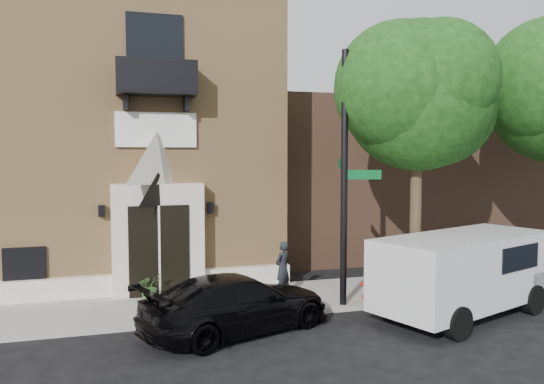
# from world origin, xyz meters

# --- Properties ---
(ground) EXTENTS (120.00, 120.00, 0.00)m
(ground) POSITION_xyz_m (0.00, 0.00, 0.00)
(ground) COLOR black
(ground) RESTS_ON ground
(sidewalk) EXTENTS (42.00, 3.00, 0.15)m
(sidewalk) POSITION_xyz_m (1.00, 1.50, 0.07)
(sidewalk) COLOR gray
(sidewalk) RESTS_ON ground
(church) EXTENTS (12.20, 11.01, 9.30)m
(church) POSITION_xyz_m (-2.99, 7.95, 4.63)
(church) COLOR tan
(church) RESTS_ON ground
(neighbour_building) EXTENTS (18.00, 8.00, 6.40)m
(neighbour_building) POSITION_xyz_m (12.00, 9.00, 3.20)
(neighbour_building) COLOR brown
(neighbour_building) RESTS_ON ground
(street_tree_left) EXTENTS (4.97, 4.38, 7.77)m
(street_tree_left) POSITION_xyz_m (6.03, 0.35, 5.87)
(street_tree_left) COLOR #38281C
(street_tree_left) RESTS_ON sidewalk
(black_sedan) EXTENTS (5.10, 3.45, 1.37)m
(black_sedan) POSITION_xyz_m (0.54, -0.75, 0.69)
(black_sedan) COLOR black
(black_sedan) RESTS_ON ground
(cargo_van) EXTENTS (5.57, 3.72, 2.12)m
(cargo_van) POSITION_xyz_m (6.59, -1.16, 1.19)
(cargo_van) COLOR silver
(cargo_van) RESTS_ON ground
(street_sign) EXTENTS (1.05, 1.24, 6.78)m
(street_sign) POSITION_xyz_m (3.70, 0.21, 3.56)
(street_sign) COLOR black
(street_sign) RESTS_ON sidewalk
(fire_hydrant) EXTENTS (0.49, 0.39, 0.86)m
(fire_hydrant) POSITION_xyz_m (4.61, 0.51, 0.57)
(fire_hydrant) COLOR #B21D15
(fire_hydrant) RESTS_ON sidewalk
(dumpster) EXTENTS (2.06, 1.61, 1.19)m
(dumpster) POSITION_xyz_m (8.37, 0.74, 0.75)
(dumpster) COLOR #103D18
(dumpster) RESTS_ON sidewalk
(planter) EXTENTS (0.78, 0.71, 0.76)m
(planter) POSITION_xyz_m (-1.30, 2.14, 0.53)
(planter) COLOR #385F2A
(planter) RESTS_ON sidewalk
(pedestrian_near) EXTENTS (0.67, 0.63, 1.54)m
(pedestrian_near) POSITION_xyz_m (2.42, 1.63, 0.92)
(pedestrian_near) COLOR black
(pedestrian_near) RESTS_ON sidewalk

